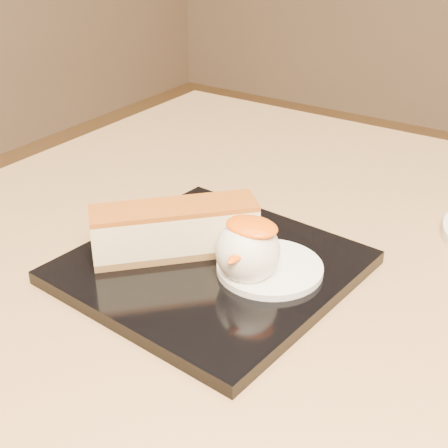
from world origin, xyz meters
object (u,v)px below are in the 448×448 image
Objects in this scene: dessert_plate at (211,267)px; ice_cream_scoop at (248,251)px; cheesecake at (175,229)px; table at (284,400)px.

ice_cream_scoop is (0.04, -0.00, 0.03)m from dessert_plate.
dessert_plate is 0.05m from ice_cream_scoop.
cheesecake is (-0.04, -0.00, 0.03)m from dessert_plate.
ice_cream_scoop is at bearing -7.13° from dessert_plate.
dessert_plate is (-0.06, -0.04, 0.16)m from table.
dessert_plate is at bearing 172.87° from ice_cream_scoop.
table is 0.20m from ice_cream_scoop.
ice_cream_scoop reaches higher than table.
ice_cream_scoop reaches higher than cheesecake.
dessert_plate is 4.13× the size of ice_cream_scoop.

